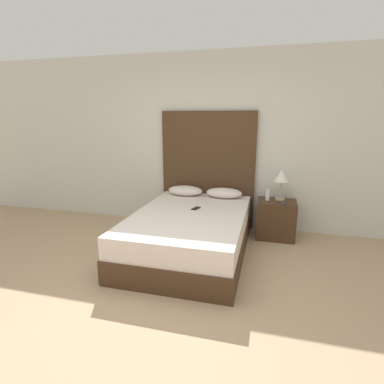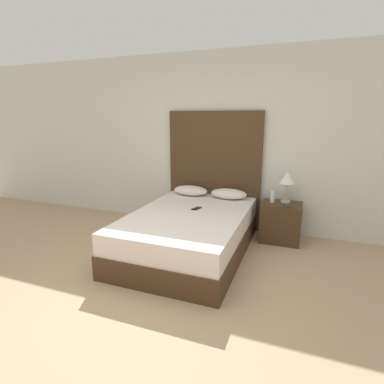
% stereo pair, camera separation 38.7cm
% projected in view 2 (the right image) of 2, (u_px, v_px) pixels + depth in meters
% --- Properties ---
extents(ground_plane, '(16.00, 16.00, 0.00)m').
position_uv_depth(ground_plane, '(141.00, 306.00, 2.81)').
color(ground_plane, tan).
extents(wall_back, '(10.00, 0.06, 2.70)m').
position_uv_depth(wall_back, '(216.00, 142.00, 4.69)').
color(wall_back, silver).
rests_on(wall_back, ground_plane).
extents(bed, '(1.41, 2.12, 0.54)m').
position_uv_depth(bed, '(189.00, 233.00, 3.90)').
color(bed, '#422B19').
rests_on(bed, ground_plane).
extents(headboard, '(1.48, 0.05, 1.83)m').
position_uv_depth(headboard, '(214.00, 170.00, 4.73)').
color(headboard, '#422B19').
rests_on(headboard, ground_plane).
extents(pillow_left, '(0.54, 0.30, 0.15)m').
position_uv_depth(pillow_left, '(191.00, 190.00, 4.70)').
color(pillow_left, silver).
rests_on(pillow_left, bed).
extents(pillow_right, '(0.54, 0.30, 0.15)m').
position_uv_depth(pillow_right, '(229.00, 194.00, 4.49)').
color(pillow_right, silver).
rests_on(pillow_right, bed).
extents(phone_on_bed, '(0.11, 0.16, 0.01)m').
position_uv_depth(phone_on_bed, '(196.00, 208.00, 4.00)').
color(phone_on_bed, black).
rests_on(phone_on_bed, bed).
extents(nightstand, '(0.55, 0.44, 0.56)m').
position_uv_depth(nightstand, '(281.00, 222.00, 4.25)').
color(nightstand, '#422B19').
rests_on(nightstand, ground_plane).
extents(table_lamp, '(0.21, 0.21, 0.45)m').
position_uv_depth(table_lamp, '(287.00, 179.00, 4.17)').
color(table_lamp, tan).
rests_on(table_lamp, nightstand).
extents(phone_on_nightstand, '(0.12, 0.16, 0.01)m').
position_uv_depth(phone_on_nightstand, '(287.00, 206.00, 4.06)').
color(phone_on_nightstand, '#232328').
rests_on(phone_on_nightstand, nightstand).
extents(toiletry_bottle, '(0.06, 0.06, 0.16)m').
position_uv_depth(toiletry_bottle, '(272.00, 197.00, 4.23)').
color(toiletry_bottle, silver).
rests_on(toiletry_bottle, nightstand).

